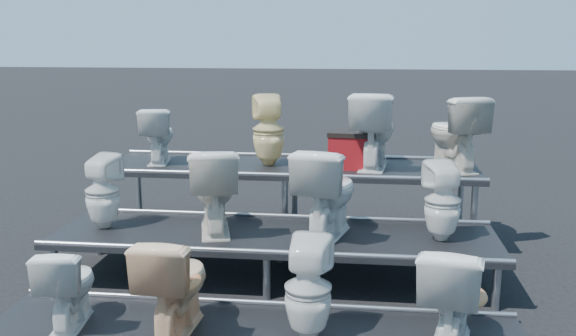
# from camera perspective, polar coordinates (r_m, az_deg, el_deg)

# --- Properties ---
(ground) EXTENTS (80.00, 80.00, 0.00)m
(ground) POSITION_cam_1_polar(r_m,az_deg,el_deg) (6.29, -1.22, -9.84)
(ground) COLOR black
(ground) RESTS_ON ground
(tier_mid) EXTENTS (4.20, 1.20, 0.46)m
(tier_mid) POSITION_cam_1_polar(r_m,az_deg,el_deg) (6.21, -1.23, -7.86)
(tier_mid) COLOR black
(tier_mid) RESTS_ON ground
(tier_back) EXTENTS (4.20, 1.20, 0.86)m
(tier_back) POSITION_cam_1_polar(r_m,az_deg,el_deg) (7.38, 0.19, -3.04)
(tier_back) COLOR black
(tier_back) RESTS_ON ground
(toilet_0) EXTENTS (0.44, 0.68, 0.66)m
(toilet_0) POSITION_cam_1_polar(r_m,az_deg,el_deg) (5.39, -18.95, -9.83)
(toilet_0) COLOR silver
(toilet_0) RESTS_ON tier_front
(toilet_1) EXTENTS (0.48, 0.79, 0.79)m
(toilet_1) POSITION_cam_1_polar(r_m,az_deg,el_deg) (5.06, -10.04, -9.99)
(toilet_1) COLOR #EBB98B
(toilet_1) RESTS_ON tier_front
(toilet_2) EXTENTS (0.39, 0.40, 0.79)m
(toilet_2) POSITION_cam_1_polar(r_m,az_deg,el_deg) (4.88, 1.81, -10.67)
(toilet_2) COLOR silver
(toilet_2) RESTS_ON tier_front
(toilet_3) EXTENTS (0.60, 0.86, 0.80)m
(toilet_3) POSITION_cam_1_polar(r_m,az_deg,el_deg) (4.90, 14.33, -10.87)
(toilet_3) COLOR silver
(toilet_3) RESTS_ON tier_front
(toilet_4) EXTENTS (0.39, 0.40, 0.73)m
(toilet_4) POSITION_cam_1_polar(r_m,az_deg,el_deg) (6.49, -16.18, -2.01)
(toilet_4) COLOR silver
(toilet_4) RESTS_ON tier_mid
(toilet_5) EXTENTS (0.65, 0.90, 0.83)m
(toilet_5) POSITION_cam_1_polar(r_m,az_deg,el_deg) (6.13, -6.64, -1.93)
(toilet_5) COLOR beige
(toilet_5) RESTS_ON tier_mid
(toilet_6) EXTENTS (0.66, 0.92, 0.85)m
(toilet_6) POSITION_cam_1_polar(r_m,az_deg,el_deg) (5.97, 3.49, -2.12)
(toilet_6) COLOR silver
(toilet_6) RESTS_ON tier_mid
(toilet_7) EXTENTS (0.41, 0.41, 0.73)m
(toilet_7) POSITION_cam_1_polar(r_m,az_deg,el_deg) (6.02, 13.58, -2.89)
(toilet_7) COLOR silver
(toilet_7) RESTS_ON tier_mid
(toilet_8) EXTENTS (0.46, 0.68, 0.64)m
(toilet_8) POSITION_cam_1_polar(r_m,az_deg,el_deg) (7.56, -11.49, 2.89)
(toilet_8) COLOR silver
(toilet_8) RESTS_ON tier_back
(toilet_9) EXTENTS (0.45, 0.45, 0.80)m
(toilet_9) POSITION_cam_1_polar(r_m,az_deg,el_deg) (7.25, -1.74, 3.38)
(toilet_9) COLOR beige
(toilet_9) RESTS_ON tier_back
(toilet_10) EXTENTS (0.57, 0.88, 0.85)m
(toilet_10) POSITION_cam_1_polar(r_m,az_deg,el_deg) (7.17, 7.60, 3.37)
(toilet_10) COLOR silver
(toilet_10) RESTS_ON tier_back
(toilet_11) EXTENTS (0.71, 0.91, 0.82)m
(toilet_11) POSITION_cam_1_polar(r_m,az_deg,el_deg) (7.23, 14.59, 3.06)
(toilet_11) COLOR beige
(toilet_11) RESTS_ON tier_back
(red_crate) EXTENTS (0.55, 0.46, 0.36)m
(red_crate) POSITION_cam_1_polar(r_m,az_deg,el_deg) (7.19, 5.81, 1.47)
(red_crate) COLOR maroon
(red_crate) RESTS_ON tier_back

